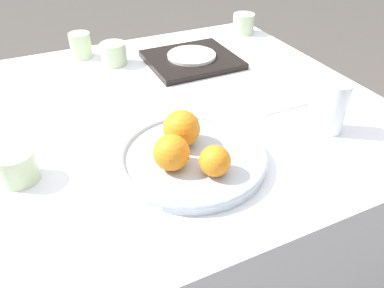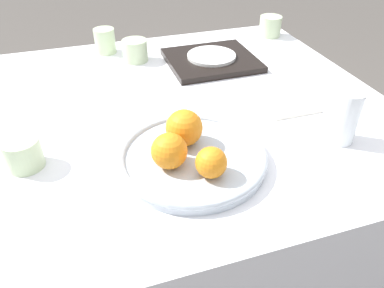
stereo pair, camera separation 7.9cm
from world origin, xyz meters
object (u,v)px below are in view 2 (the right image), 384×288
Objects in this scene: serving_tray at (211,60)px; cup_2 at (270,26)px; fruit_platter at (192,157)px; water_glass at (345,117)px; orange_2 at (169,151)px; cup_1 at (105,41)px; napkin at (288,104)px; orange_1 at (211,163)px; cup_0 at (23,153)px; orange_0 at (184,128)px; side_plate at (211,56)px; cup_3 at (135,50)px.

cup_2 reaches higher than serving_tray.
fruit_platter is 0.36m from water_glass.
water_glass is (0.41, -0.01, 0.01)m from orange_2.
cup_2 is (0.62, -0.03, -0.00)m from cup_1.
cup_2 is 0.60× the size of napkin.
serving_tray is (0.22, 0.48, -0.00)m from fruit_platter.
cup_1 is 1.02× the size of cup_2.
orange_1 is 0.89m from cup_2.
orange_0 is at bearing -8.64° from cup_0.
napkin is at bearing 18.04° from orange_0.
water_glass is at bearing -11.52° from orange_0.
cup_2 is (0.87, 0.56, 0.00)m from cup_0.
orange_1 is 0.40m from cup_0.
side_plate is 0.38m from cup_1.
napkin is (0.10, -0.33, -0.01)m from serving_tray.
cup_1 is at bearing 93.39° from orange_2.
orange_0 reaches higher than serving_tray.
water_glass is 0.53m from serving_tray.
cup_0 is 0.67m from napkin.
orange_0 is 0.98× the size of cup_1.
cup_1 is at bearing 122.62° from water_glass.
orange_0 is 0.37m from water_glass.
fruit_platter is 0.69m from cup_1.
orange_1 is at bearing -171.98° from water_glass.
orange_0 is 0.35m from napkin.
water_glass is at bearing -57.38° from cup_1.
water_glass is 0.93× the size of napkin.
napkin is at bearing 100.69° from water_glass.
cup_0 is at bearing -175.34° from napkin.
cup_0 is 1.03m from cup_2.
water_glass is 0.53m from side_plate.
orange_2 is at bearing -130.85° from cup_2.
orange_2 is at bearing -94.18° from cup_3.
napkin is at bearing -73.24° from serving_tray.
cup_1 is 0.61× the size of napkin.
cup_2 reaches higher than side_plate.
cup_1 is at bearing 128.42° from napkin.
cup_2 is at bearing 48.85° from orange_0.
orange_1 is 0.85× the size of orange_2.
napkin is at bearing 25.47° from fruit_platter.
fruit_platter is 0.53m from side_plate.
napkin is at bearing 36.51° from orange_1.
napkin is (0.10, -0.33, -0.02)m from side_plate.
orange_2 is at bearing -22.27° from cup_0.
side_plate is at bearing 62.46° from orange_0.
serving_tray is at bearing -22.67° from cup_3.
napkin is (0.33, -0.43, -0.03)m from cup_3.
orange_2 is 0.70m from cup_1.
cup_0 is at bearing 169.88° from water_glass.
serving_tray is 3.41× the size of cup_1.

